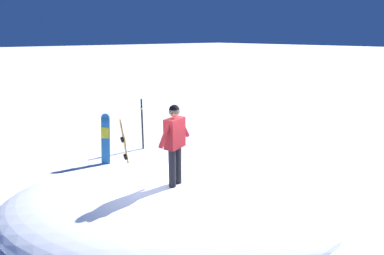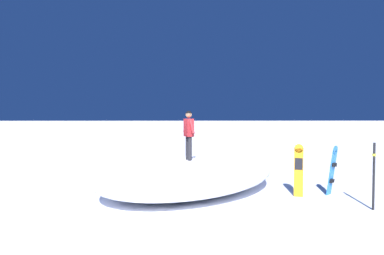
# 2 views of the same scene
# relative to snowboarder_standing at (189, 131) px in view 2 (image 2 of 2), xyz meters

# --- Properties ---
(ground) EXTENTS (240.00, 240.00, 0.00)m
(ground) POSITION_rel_snowboarder_standing_xyz_m (-0.25, 0.54, -1.99)
(ground) COLOR white
(snow_mound) EXTENTS (8.16, 8.00, 1.03)m
(snow_mound) POSITION_rel_snowboarder_standing_xyz_m (-0.10, 0.07, -1.48)
(snow_mound) COLOR white
(snow_mound) RESTS_ON ground
(snowboarder_standing) EXTENTS (0.96, 0.39, 1.62)m
(snowboarder_standing) POSITION_rel_snowboarder_standing_xyz_m (0.00, 0.00, 0.00)
(snowboarder_standing) COLOR black
(snowboarder_standing) RESTS_ON snow_mound
(snowboard_primary_upright) EXTENTS (0.29, 0.33, 1.62)m
(snowboard_primary_upright) POSITION_rel_snowboarder_standing_xyz_m (0.74, 3.40, -1.16)
(snowboard_primary_upright) COLOR orange
(snowboard_primary_upright) RESTS_ON ground
(snowboard_secondary_upright) EXTENTS (0.36, 0.37, 1.57)m
(snowboard_secondary_upright) POSITION_rel_snowboarder_standing_xyz_m (0.69, 4.49, -1.18)
(snowboard_secondary_upright) COLOR #2672BF
(snowboard_secondary_upright) RESTS_ON ground
(backpack_near) EXTENTS (0.34, 0.56, 0.36)m
(backpack_near) POSITION_rel_snowboarder_standing_xyz_m (-3.69, -1.42, -1.81)
(backpack_near) COLOR #1E2333
(backpack_near) RESTS_ON ground
(trail_marker_pole) EXTENTS (0.10, 0.10, 1.79)m
(trail_marker_pole) POSITION_rel_snowboarder_standing_xyz_m (2.28, 4.89, -1.05)
(trail_marker_pole) COLOR black
(trail_marker_pole) RESTS_ON ground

